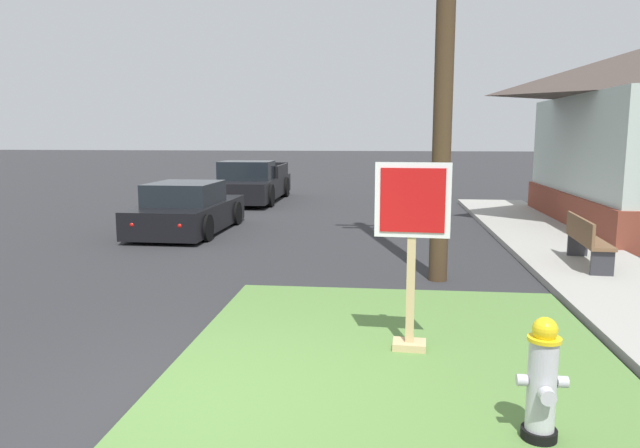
{
  "coord_description": "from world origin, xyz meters",
  "views": [
    {
      "loc": [
        1.67,
        -4.7,
        2.42
      ],
      "look_at": [
        0.86,
        2.56,
        1.3
      ],
      "focal_mm": 33.03,
      "sensor_mm": 36.0,
      "label": 1
    }
  ],
  "objects_px": {
    "fire_hydrant": "(542,382)",
    "manhole_cover": "(297,318)",
    "stop_sign": "(411,258)",
    "street_bench": "(586,238)",
    "parked_sedan_black": "(188,210)",
    "pickup_truck_black": "(251,184)"
  },
  "relations": [
    {
      "from": "fire_hydrant",
      "to": "manhole_cover",
      "type": "distance_m",
      "value": 3.85
    },
    {
      "from": "stop_sign",
      "to": "manhole_cover",
      "type": "bearing_deg",
      "value": 140.29
    },
    {
      "from": "street_bench",
      "to": "stop_sign",
      "type": "bearing_deg",
      "value": -126.35
    },
    {
      "from": "fire_hydrant",
      "to": "street_bench",
      "type": "relative_size",
      "value": 0.54
    },
    {
      "from": "parked_sedan_black",
      "to": "street_bench",
      "type": "height_order",
      "value": "parked_sedan_black"
    },
    {
      "from": "stop_sign",
      "to": "street_bench",
      "type": "distance_m",
      "value": 5.5
    },
    {
      "from": "fire_hydrant",
      "to": "manhole_cover",
      "type": "height_order",
      "value": "fire_hydrant"
    },
    {
      "from": "fire_hydrant",
      "to": "street_bench",
      "type": "bearing_deg",
      "value": 69.62
    },
    {
      "from": "stop_sign",
      "to": "manhole_cover",
      "type": "height_order",
      "value": "stop_sign"
    },
    {
      "from": "stop_sign",
      "to": "parked_sedan_black",
      "type": "xyz_separation_m",
      "value": [
        -5.16,
        7.75,
        -0.56
      ]
    },
    {
      "from": "fire_hydrant",
      "to": "stop_sign",
      "type": "height_order",
      "value": "stop_sign"
    },
    {
      "from": "pickup_truck_black",
      "to": "stop_sign",
      "type": "bearing_deg",
      "value": -70.61
    },
    {
      "from": "fire_hydrant",
      "to": "manhole_cover",
      "type": "relative_size",
      "value": 1.39
    },
    {
      "from": "manhole_cover",
      "to": "pickup_truck_black",
      "type": "xyz_separation_m",
      "value": [
        -3.69,
        13.33,
        0.61
      ]
    },
    {
      "from": "parked_sedan_black",
      "to": "street_bench",
      "type": "distance_m",
      "value": 9.05
    },
    {
      "from": "fire_hydrant",
      "to": "manhole_cover",
      "type": "bearing_deg",
      "value": 127.94
    },
    {
      "from": "manhole_cover",
      "to": "street_bench",
      "type": "height_order",
      "value": "street_bench"
    },
    {
      "from": "street_bench",
      "to": "fire_hydrant",
      "type": "bearing_deg",
      "value": -110.38
    },
    {
      "from": "manhole_cover",
      "to": "parked_sedan_black",
      "type": "distance_m",
      "value": 7.58
    },
    {
      "from": "manhole_cover",
      "to": "street_bench",
      "type": "distance_m",
      "value": 5.71
    },
    {
      "from": "manhole_cover",
      "to": "pickup_truck_black",
      "type": "distance_m",
      "value": 13.84
    },
    {
      "from": "fire_hydrant",
      "to": "parked_sedan_black",
      "type": "bearing_deg",
      "value": 122.43
    }
  ]
}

